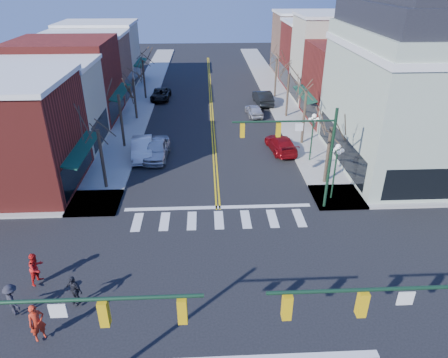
{
  "coord_description": "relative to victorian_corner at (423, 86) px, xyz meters",
  "views": [
    {
      "loc": [
        -0.74,
        -16.05,
        14.69
      ],
      "look_at": [
        0.36,
        6.72,
        2.8
      ],
      "focal_mm": 32.0,
      "sensor_mm": 36.0,
      "label": 1
    }
  ],
  "objects": [
    {
      "name": "ground",
      "position": [
        -16.5,
        -14.5,
        -6.66
      ],
      "size": [
        160.0,
        160.0,
        0.0
      ],
      "primitive_type": "plane",
      "color": "black",
      "rests_on": "ground"
    },
    {
      "name": "sidewalk_left",
      "position": [
        -25.25,
        5.5,
        -6.58
      ],
      "size": [
        3.5,
        70.0,
        0.15
      ],
      "primitive_type": "cube",
      "color": "#9E9B93",
      "rests_on": "ground"
    },
    {
      "name": "sidewalk_right",
      "position": [
        -7.75,
        5.5,
        -6.58
      ],
      "size": [
        3.5,
        70.0,
        0.15
      ],
      "primitive_type": "cube",
      "color": "#9E9B93",
      "rests_on": "ground"
    },
    {
      "name": "bldg_left_brick_a",
      "position": [
        -32.0,
        -2.75,
        -2.66
      ],
      "size": [
        10.0,
        8.5,
        8.0
      ],
      "primitive_type": "cube",
      "color": "maroon",
      "rests_on": "ground"
    },
    {
      "name": "bldg_left_stucco_a",
      "position": [
        -32.0,
        5.0,
        -2.91
      ],
      "size": [
        10.0,
        7.0,
        7.5
      ],
      "primitive_type": "cube",
      "color": "#B9B498",
      "rests_on": "ground"
    },
    {
      "name": "bldg_left_brick_b",
      "position": [
        -32.0,
        13.0,
        -2.41
      ],
      "size": [
        10.0,
        9.0,
        8.5
      ],
      "primitive_type": "cube",
      "color": "maroon",
      "rests_on": "ground"
    },
    {
      "name": "bldg_left_tan",
      "position": [
        -32.0,
        21.25,
        -2.76
      ],
      "size": [
        10.0,
        7.5,
        7.8
      ],
      "primitive_type": "cube",
      "color": "#926750",
      "rests_on": "ground"
    },
    {
      "name": "bldg_left_stucco_b",
      "position": [
        -32.0,
        29.0,
        -2.56
      ],
      "size": [
        10.0,
        8.0,
        8.2
      ],
      "primitive_type": "cube",
      "color": "#B9B498",
      "rests_on": "ground"
    },
    {
      "name": "bldg_right_brick_a",
      "position": [
        -1.0,
        11.25,
        -2.66
      ],
      "size": [
        10.0,
        8.5,
        8.0
      ],
      "primitive_type": "cube",
      "color": "maroon",
      "rests_on": "ground"
    },
    {
      "name": "bldg_right_stucco",
      "position": [
        -1.0,
        19.0,
        -1.66
      ],
      "size": [
        10.0,
        7.0,
        10.0
      ],
      "primitive_type": "cube",
      "color": "#B9B498",
      "rests_on": "ground"
    },
    {
      "name": "bldg_right_brick_b",
      "position": [
        -1.0,
        26.5,
        -2.41
      ],
      "size": [
        10.0,
        8.0,
        8.5
      ],
      "primitive_type": "cube",
      "color": "maroon",
      "rests_on": "ground"
    },
    {
      "name": "bldg_right_tan",
      "position": [
        -1.0,
        34.5,
        -2.16
      ],
      "size": [
        10.0,
        8.0,
        9.0
      ],
      "primitive_type": "cube",
      "color": "#926750",
      "rests_on": "ground"
    },
    {
      "name": "victorian_corner",
      "position": [
        0.0,
        0.0,
        0.0
      ],
      "size": [
        12.25,
        14.25,
        13.3
      ],
      "color": "#A8B89F",
      "rests_on": "ground"
    },
    {
      "name": "traffic_mast_near_left",
      "position": [
        -22.05,
        -21.9,
        -1.95
      ],
      "size": [
        6.6,
        0.28,
        7.2
      ],
      "color": "#14331E",
      "rests_on": "ground"
    },
    {
      "name": "traffic_mast_near_right",
      "position": [
        -10.95,
        -21.9,
        -1.95
      ],
      "size": [
        6.6,
        0.28,
        7.2
      ],
      "color": "#14331E",
      "rests_on": "ground"
    },
    {
      "name": "traffic_mast_far_right",
      "position": [
        -10.95,
        -7.1,
        -1.95
      ],
      "size": [
        6.6,
        0.28,
        7.2
      ],
      "color": "#14331E",
      "rests_on": "ground"
    },
    {
      "name": "lamppost_corner",
      "position": [
        -8.3,
        -6.0,
        -3.7
      ],
      "size": [
        0.36,
        0.36,
        4.33
      ],
      "color": "#14331E",
      "rests_on": "ground"
    },
    {
      "name": "lamppost_midblock",
      "position": [
        -8.3,
        0.5,
        -3.7
      ],
      "size": [
        0.36,
        0.36,
        4.33
      ],
      "color": "#14331E",
      "rests_on": "ground"
    },
    {
      "name": "tree_left_a",
      "position": [
        -24.9,
        -3.5,
        -4.28
      ],
      "size": [
        0.24,
        0.24,
        4.76
      ],
      "primitive_type": "cylinder",
      "color": "#382B21",
      "rests_on": "ground"
    },
    {
      "name": "tree_left_b",
      "position": [
        -24.9,
        4.5,
        -4.14
      ],
      "size": [
        0.24,
        0.24,
        5.04
      ],
      "primitive_type": "cylinder",
      "color": "#382B21",
      "rests_on": "ground"
    },
    {
      "name": "tree_left_c",
      "position": [
        -24.9,
        12.5,
        -4.38
      ],
      "size": [
        0.24,
        0.24,
        4.55
      ],
      "primitive_type": "cylinder",
      "color": "#382B21",
      "rests_on": "ground"
    },
    {
      "name": "tree_left_d",
      "position": [
        -24.9,
        20.5,
        -4.21
      ],
      "size": [
        0.24,
        0.24,
        4.9
      ],
      "primitive_type": "cylinder",
      "color": "#382B21",
      "rests_on": "ground"
    },
    {
      "name": "tree_right_a",
      "position": [
        -8.1,
        -3.5,
        -4.35
      ],
      "size": [
        0.24,
        0.24,
        4.62
      ],
      "primitive_type": "cylinder",
      "color": "#382B21",
      "rests_on": "ground"
    },
    {
      "name": "tree_right_b",
      "position": [
        -8.1,
        4.5,
        -4.07
      ],
      "size": [
        0.24,
        0.24,
        5.18
      ],
      "primitive_type": "cylinder",
      "color": "#382B21",
      "rests_on": "ground"
    },
    {
      "name": "tree_right_c",
      "position": [
        -8.1,
        12.5,
        -4.24
      ],
      "size": [
        0.24,
        0.24,
        4.83
      ],
      "primitive_type": "cylinder",
      "color": "#382B21",
      "rests_on": "ground"
    },
    {
      "name": "tree_right_d",
      "position": [
        -8.1,
        20.5,
        -4.17
      ],
      "size": [
        0.24,
        0.24,
        4.97
      ],
      "primitive_type": "cylinder",
      "color": "#382B21",
      "rests_on": "ground"
    },
    {
      "name": "car_left_near",
      "position": [
        -21.58,
        1.91,
        -5.82
      ],
      "size": [
        2.26,
        5.01,
        1.67
      ],
      "primitive_type": "imported",
      "rotation": [
        0.0,
        0.0,
        -0.06
      ],
      "color": "silver",
      "rests_on": "ground"
    },
    {
      "name": "car_left_mid",
      "position": [
        -22.9,
        2.21,
        -5.84
      ],
      "size": [
        2.27,
        5.14,
        1.64
      ],
      "primitive_type": "imported",
      "rotation": [
        0.0,
        0.0,
        0.11
      ],
      "color": "silver",
      "rests_on": "ground"
    },
    {
      "name": "car_left_far",
      "position": [
        -22.9,
        20.09,
        -5.98
      ],
      "size": [
        2.44,
        4.95,
        1.35
      ],
      "primitive_type": "imported",
      "rotation": [
        0.0,
        0.0,
        -0.04
      ],
      "color": "black",
      "rests_on": "ground"
    },
    {
      "name": "car_right_near",
      "position": [
        -10.41,
        2.89,
        -5.94
      ],
      "size": [
        2.64,
        5.17,
        1.44
      ],
      "primitive_type": "imported",
      "rotation": [
        0.0,
        0.0,
        3.27
      ],
      "color": "maroon",
      "rests_on": "ground"
    },
    {
      "name": "car_right_mid",
      "position": [
        -11.7,
        13.04,
        -5.99
      ],
      "size": [
        2.0,
        4.07,
        1.34
      ],
      "primitive_type": "imported",
      "rotation": [
        0.0,
        0.0,
        3.25
      ],
      "color": "silver",
      "rests_on": "ground"
    },
    {
      "name": "car_right_far",
      "position": [
        -10.1,
        17.51,
        -5.81
      ],
      "size": [
        2.18,
        5.26,
        1.69
      ],
      "primitive_type": "imported",
      "rotation": [
        0.0,
        0.0,
        3.22
      ],
      "color": "black",
      "rests_on": "ground"
    },
    {
      "name": "pedestrian_red_a",
      "position": [
        -24.79,
        -17.66,
        -5.57
      ],
      "size": [
        0.81,
        0.79,
        1.88
      ],
      "primitive_type": "imported",
      "rotation": [
        0.0,
        0.0,
        0.7
      ],
      "color": "#B72713",
      "rests_on": "sidewalk_left"
    },
    {
      "name": "pedestrian_red_b",
      "position": [
        -26.17,
        -13.95,
        -5.6
      ],
      "size": [
        0.97,
        1.07,
        1.81
      ],
      "primitive_type": "imported",
      "rotation": [
        0.0,
        0.0,
        1.18
      ],
      "color": "red",
      "rests_on": "sidewalk_left"
    },
    {
      "name": "pedestrian_dark_a",
      "position": [
        -23.8,
        -15.57,
        -5.68
      ],
      "size": [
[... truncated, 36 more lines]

